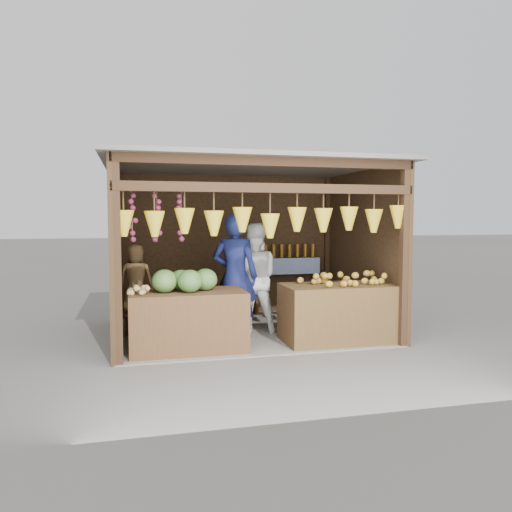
{
  "coord_description": "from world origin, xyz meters",
  "views": [
    {
      "loc": [
        -1.73,
        -7.69,
        1.81
      ],
      "look_at": [
        0.13,
        -0.1,
        1.22
      ],
      "focal_mm": 35.0,
      "sensor_mm": 36.0,
      "label": 1
    }
  ],
  "objects_px": {
    "woman_standing": "(253,278)",
    "vendor_seated": "(136,279)",
    "counter_left": "(188,321)",
    "man_standing": "(235,276)",
    "counter_right": "(342,313)"
  },
  "relations": [
    {
      "from": "counter_left",
      "to": "man_standing",
      "type": "distance_m",
      "value": 1.09
    },
    {
      "from": "counter_left",
      "to": "man_standing",
      "type": "height_order",
      "value": "man_standing"
    },
    {
      "from": "woman_standing",
      "to": "vendor_seated",
      "type": "xyz_separation_m",
      "value": [
        -1.8,
        0.31,
        -0.0
      ]
    },
    {
      "from": "counter_left",
      "to": "woman_standing",
      "type": "height_order",
      "value": "woman_standing"
    },
    {
      "from": "counter_left",
      "to": "man_standing",
      "type": "bearing_deg",
      "value": 36.03
    },
    {
      "from": "counter_left",
      "to": "vendor_seated",
      "type": "xyz_separation_m",
      "value": [
        -0.67,
        1.18,
        0.45
      ]
    },
    {
      "from": "man_standing",
      "to": "vendor_seated",
      "type": "height_order",
      "value": "man_standing"
    },
    {
      "from": "counter_left",
      "to": "vendor_seated",
      "type": "bearing_deg",
      "value": 119.67
    },
    {
      "from": "counter_left",
      "to": "counter_right",
      "type": "relative_size",
      "value": 0.9
    },
    {
      "from": "woman_standing",
      "to": "counter_left",
      "type": "bearing_deg",
      "value": 50.09
    },
    {
      "from": "woman_standing",
      "to": "vendor_seated",
      "type": "distance_m",
      "value": 1.82
    },
    {
      "from": "counter_right",
      "to": "man_standing",
      "type": "relative_size",
      "value": 0.92
    },
    {
      "from": "man_standing",
      "to": "woman_standing",
      "type": "distance_m",
      "value": 0.47
    },
    {
      "from": "counter_left",
      "to": "vendor_seated",
      "type": "distance_m",
      "value": 1.43
    },
    {
      "from": "counter_left",
      "to": "woman_standing",
      "type": "relative_size",
      "value": 0.9
    }
  ]
}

